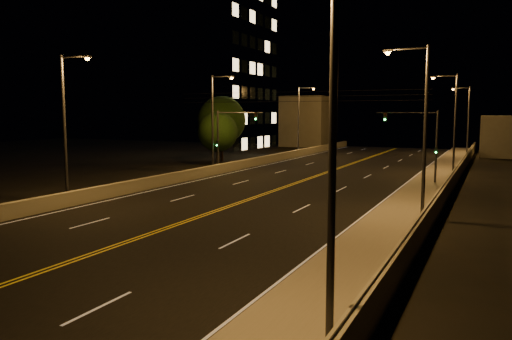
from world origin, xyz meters
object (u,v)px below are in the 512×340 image
at_px(traffic_signal_left, 226,134).
at_px(streetlight_2, 452,118).
at_px(streetlight_5, 215,118).
at_px(tree_1, 222,120).
at_px(streetlight_4, 67,120).
at_px(traffic_signal_right, 424,138).
at_px(streetlight_3, 466,116).
at_px(streetlight_6, 300,116).
at_px(streetlight_0, 322,130).
at_px(streetlight_1, 421,121).
at_px(building_tower, 182,60).
at_px(tree_0, 218,132).

bearing_deg(traffic_signal_left, streetlight_2, 22.12).
xyz_separation_m(streetlight_5, tree_1, (-5.95, 11.89, -0.44)).
relative_size(streetlight_4, traffic_signal_right, 1.55).
relative_size(streetlight_3, streetlight_6, 1.00).
height_order(traffic_signal_right, tree_1, tree_1).
distance_m(streetlight_2, streetlight_5, 23.14).
bearing_deg(streetlight_0, streetlight_1, 90.00).
height_order(streetlight_4, streetlight_5, same).
relative_size(streetlight_1, streetlight_3, 1.00).
distance_m(streetlight_2, traffic_signal_right, 8.57).
xyz_separation_m(streetlight_3, tree_1, (-27.43, -21.95, -0.44)).
height_order(streetlight_3, streetlight_6, same).
height_order(streetlight_1, streetlight_3, same).
bearing_deg(streetlight_5, tree_1, 116.59).
xyz_separation_m(streetlight_2, streetlight_4, (-21.47, -27.66, 0.00)).
relative_size(streetlight_5, traffic_signal_right, 1.55).
height_order(streetlight_3, traffic_signal_right, streetlight_3).
relative_size(streetlight_6, traffic_signal_right, 1.55).
xyz_separation_m(traffic_signal_left, building_tower, (-17.55, 18.50, 9.78)).
distance_m(streetlight_5, tree_0, 7.47).
xyz_separation_m(streetlight_3, traffic_signal_right, (-1.52, -33.50, -1.64)).
xyz_separation_m(streetlight_2, building_tower, (-37.91, 10.23, 8.14)).
xyz_separation_m(streetlight_3, building_tower, (-37.91, -14.99, 8.14)).
relative_size(streetlight_5, traffic_signal_left, 1.55).
height_order(streetlight_6, building_tower, building_tower).
bearing_deg(traffic_signal_left, streetlight_5, -162.90).
bearing_deg(traffic_signal_right, streetlight_3, 87.40).
bearing_deg(streetlight_4, tree_0, 97.56).
distance_m(streetlight_3, traffic_signal_left, 39.23).
bearing_deg(tree_1, streetlight_3, 38.67).
bearing_deg(streetlight_4, streetlight_0, -30.23).
bearing_deg(streetlight_3, tree_0, -132.20).
bearing_deg(streetlight_0, tree_0, 123.19).
relative_size(streetlight_0, streetlight_2, 1.00).
xyz_separation_m(streetlight_1, traffic_signal_right, (-1.52, 14.28, -1.64)).
xyz_separation_m(streetlight_5, traffic_signal_left, (1.12, 0.34, -1.64)).
bearing_deg(streetlight_3, building_tower, -158.42).
bearing_deg(tree_1, building_tower, 146.44).
height_order(streetlight_2, tree_0, streetlight_2).
xyz_separation_m(building_tower, tree_1, (10.48, -6.95, -8.58)).
bearing_deg(streetlight_6, streetlight_3, 24.29).
distance_m(streetlight_3, streetlight_5, 40.08).
distance_m(streetlight_0, traffic_signal_right, 31.98).
bearing_deg(tree_1, streetlight_2, -6.81).
relative_size(traffic_signal_right, traffic_signal_left, 1.00).
bearing_deg(streetlight_4, traffic_signal_right, 44.18).
relative_size(streetlight_1, streetlight_6, 1.00).
bearing_deg(streetlight_4, tree_1, 100.89).
bearing_deg(building_tower, streetlight_0, -53.06).
distance_m(streetlight_0, traffic_signal_left, 37.88).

